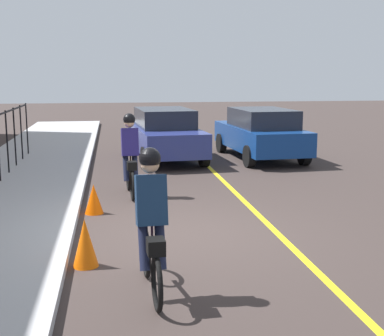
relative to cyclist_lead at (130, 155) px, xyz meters
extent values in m
plane|color=#382E2B|center=(-2.86, -0.76, -0.91)|extent=(80.00, 80.00, 0.00)
cube|color=yellow|center=(-2.86, -2.36, -0.91)|extent=(36.00, 0.12, 0.01)
cylinder|color=black|center=(2.50, 3.04, 0.04)|extent=(0.04, 0.04, 1.60)
cylinder|color=black|center=(3.58, 3.04, 0.04)|extent=(0.04, 0.04, 1.60)
cylinder|color=black|center=(4.67, 3.04, 0.04)|extent=(0.04, 0.04, 1.60)
cylinder|color=black|center=(5.76, 3.04, 0.04)|extent=(0.04, 0.04, 1.60)
torus|color=black|center=(0.60, 0.03, -0.58)|extent=(0.66, 0.10, 0.66)
torus|color=black|center=(-0.44, -0.02, -0.58)|extent=(0.66, 0.10, 0.66)
cube|color=black|center=(0.08, 0.00, -0.33)|extent=(0.93, 0.09, 0.24)
cylinder|color=black|center=(-0.07, 0.00, -0.18)|extent=(0.03, 0.03, 0.35)
cube|color=navy|center=(-0.02, 0.00, 0.29)|extent=(0.36, 0.38, 0.63)
sphere|color=tan|center=(0.03, 0.00, 0.71)|extent=(0.22, 0.22, 0.22)
sphere|color=black|center=(0.03, 0.00, 0.78)|extent=(0.26, 0.26, 0.26)
cylinder|color=#191E38|center=(-0.04, 0.10, -0.23)|extent=(0.34, 0.14, 0.65)
cylinder|color=#191E38|center=(-0.03, -0.10, -0.23)|extent=(0.34, 0.14, 0.65)
cube|color=black|center=(-0.39, -0.02, -0.16)|extent=(0.25, 0.21, 0.18)
torus|color=black|center=(-4.74, -0.04, -0.58)|extent=(0.66, 0.10, 0.66)
torus|color=black|center=(-5.79, -0.09, -0.58)|extent=(0.66, 0.10, 0.66)
cube|color=black|center=(-5.26, -0.06, -0.33)|extent=(0.93, 0.09, 0.24)
cylinder|color=black|center=(-5.41, -0.07, -0.18)|extent=(0.03, 0.03, 0.35)
cube|color=navy|center=(-5.36, -0.07, 0.29)|extent=(0.36, 0.38, 0.63)
sphere|color=tan|center=(-5.31, -0.07, 0.71)|extent=(0.22, 0.22, 0.22)
sphere|color=black|center=(-5.31, -0.07, 0.78)|extent=(0.26, 0.26, 0.26)
cylinder|color=#191E38|center=(-5.39, 0.03, -0.23)|extent=(0.34, 0.14, 0.65)
cylinder|color=#191E38|center=(-5.38, -0.17, -0.23)|extent=(0.34, 0.14, 0.65)
cube|color=black|center=(-5.74, -0.09, -0.16)|extent=(0.25, 0.21, 0.18)
cube|color=navy|center=(4.68, -4.25, -0.24)|extent=(4.51, 2.10, 0.70)
cube|color=#1E232D|center=(4.48, -4.26, 0.39)|extent=(2.57, 1.75, 0.56)
cylinder|color=black|center=(6.11, -3.30, -0.59)|extent=(0.65, 0.26, 0.64)
cylinder|color=black|center=(6.23, -4.99, -0.59)|extent=(0.65, 0.26, 0.64)
cylinder|color=black|center=(3.12, -3.50, -0.59)|extent=(0.65, 0.26, 0.64)
cylinder|color=black|center=(3.24, -5.20, -0.59)|extent=(0.65, 0.26, 0.64)
cube|color=navy|center=(4.81, -1.25, -0.24)|extent=(4.53, 2.16, 0.70)
cube|color=#1E232D|center=(5.01, -1.24, 0.39)|extent=(2.59, 1.78, 0.56)
cylinder|color=black|center=(3.39, -2.23, -0.59)|extent=(0.66, 0.27, 0.64)
cylinder|color=black|center=(3.25, -0.53, -0.59)|extent=(0.66, 0.27, 0.64)
cylinder|color=black|center=(6.37, -1.98, -0.59)|extent=(0.66, 0.27, 0.64)
cylinder|color=black|center=(6.23, -0.28, -0.59)|extent=(0.66, 0.27, 0.64)
cone|color=#F35202|center=(-1.37, 0.76, -0.62)|extent=(0.36, 0.36, 0.57)
cone|color=#FD6409|center=(-4.23, 0.78, -0.57)|extent=(0.36, 0.36, 0.69)
camera|label=1|loc=(-11.46, 0.36, 1.78)|focal=49.50mm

